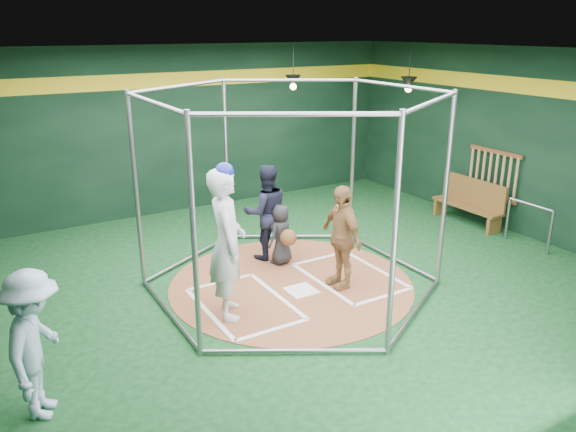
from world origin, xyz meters
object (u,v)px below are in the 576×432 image
batter_figure (227,242)px  visitor_leopard (341,237)px  dugout_bench (470,201)px  umpire (266,212)px

batter_figure → visitor_leopard: batter_figure is taller
batter_figure → dugout_bench: bearing=9.9°
visitor_leopard → dugout_bench: 4.15m
batter_figure → umpire: 2.09m
dugout_bench → visitor_leopard: bearing=-165.1°
dugout_bench → umpire: bearing=173.7°
umpire → dugout_bench: umpire is taller
umpire → batter_figure: bearing=60.0°
umpire → dugout_bench: 4.48m
umpire → visitor_leopard: bearing=119.2°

